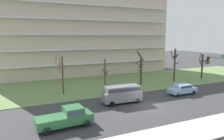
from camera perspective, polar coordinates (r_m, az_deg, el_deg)
The scene contains 12 objects.
ground at distance 28.06m, azimuth 9.39°, elevation -9.43°, with size 160.00×160.00×0.00m, color #38383A.
sidewalk_curb_near at distance 22.34m, azimuth 21.38°, elevation -14.66°, with size 80.00×4.00×0.15m, color #BCB7AD.
grass_lawn_strip at distance 39.96m, azimuth -1.97°, elevation -3.69°, with size 80.00×16.00×0.08m, color #66844C.
apartment_building at distance 52.40m, azimuth -8.18°, elevation 9.23°, with size 40.19×13.45×18.23m.
tree_far_left at distance 32.93m, azimuth -13.08°, elevation -0.88°, with size 1.59×1.93×6.03m.
tree_left at distance 34.97m, azimuth -1.90°, elevation -1.14°, with size 1.26×1.29×5.19m.
tree_center at distance 39.06m, azimuth 7.61°, elevation 0.29°, with size 1.65×1.80×6.38m.
tree_right at distance 43.33m, azimuth 16.25°, elevation 1.58°, with size 1.75×1.39×6.44m.
tree_far_right at distance 48.34m, azimuth 22.80°, elevation 1.25°, with size 1.96×1.84×5.30m.
sedan_blue_near_left at distance 34.55m, azimuth 18.11°, elevation -4.74°, with size 4.40×1.80×1.57m.
van_gray_center_left at distance 28.53m, azimuth 2.63°, elevation -6.08°, with size 5.28×2.23×2.36m.
pickup_green_center_right at distance 21.85m, azimuth -11.88°, elevation -12.10°, with size 5.50×2.30×1.95m.
Camera 1 is at (-15.14, -21.92, 8.80)m, focal length 34.52 mm.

